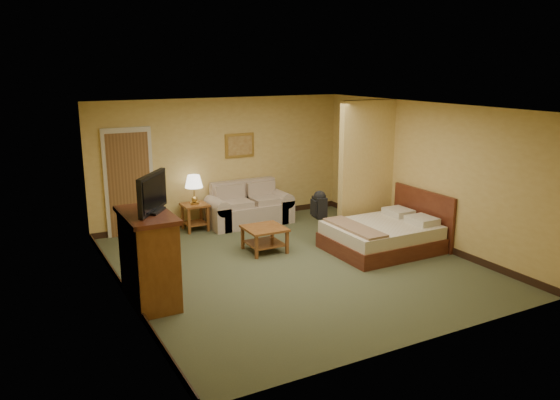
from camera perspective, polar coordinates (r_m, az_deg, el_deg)
floor at (r=9.15m, az=1.37°, el=-6.79°), size 6.00×6.00×0.00m
ceiling at (r=8.58m, az=1.47°, el=9.68°), size 6.00×6.00×0.00m
back_wall at (r=11.43m, az=-6.05°, el=4.09°), size 5.50×0.02×2.60m
left_wall at (r=7.83m, az=-16.37°, el=-0.96°), size 0.02×6.00×2.60m
right_wall at (r=10.39m, az=14.74°, el=2.72°), size 0.02×6.00×2.60m
partition at (r=10.70m, az=9.02°, el=3.32°), size 1.20×0.15×2.60m
door at (r=10.88m, az=-15.49°, el=1.72°), size 0.94×0.16×2.10m
baseboard at (r=11.69m, az=-5.88°, el=-1.92°), size 5.50×0.02×0.12m
loveseat at (r=11.42m, az=-3.29°, el=-1.08°), size 1.75×0.81×0.88m
side_table at (r=11.05m, az=-8.87°, el=-1.34°), size 0.49×0.49×0.54m
table_lamp at (r=10.90m, az=-9.00°, el=1.85°), size 0.35×0.35×0.59m
coffee_table at (r=9.70m, az=-1.63°, el=-3.58°), size 0.70×0.70×0.44m
wall_picture at (r=11.51m, az=-4.23°, el=5.71°), size 0.65×0.04×0.51m
dresser at (r=7.77m, az=-13.55°, el=-5.88°), size 0.64×1.21×1.29m
tv at (r=7.55m, az=-13.20°, el=0.62°), size 0.58×0.74×0.53m
bed at (r=9.97m, az=10.85°, el=-3.61°), size 1.90×1.56×1.01m
backpack at (r=10.06m, az=4.16°, el=-0.36°), size 0.23×0.32×0.51m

